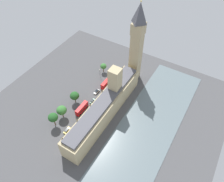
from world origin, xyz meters
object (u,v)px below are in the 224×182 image
(pedestrian_midblock, at_px, (83,124))
(street_lamp_slot_11, at_px, (54,119))
(clock_tower, at_px, (137,43))
(plane_tree_trailing, at_px, (103,66))
(double_decker_bus_corner, at_px, (82,108))
(double_decker_bus_far_end, at_px, (106,83))
(plane_tree_opposite_hall, at_px, (62,110))
(pedestrian_by_river_gate, at_px, (103,100))
(plane_tree_near_tower, at_px, (75,96))
(parliament_building, at_px, (105,106))
(plane_tree_slot_10, at_px, (53,117))
(car_dark_green_under_trees, at_px, (92,101))
(car_yellow_cab_leading, at_px, (67,130))
(street_lamp_slot_12, at_px, (100,71))
(car_white_kerbside, at_px, (97,92))

(pedestrian_midblock, xyz_separation_m, street_lamp_slot_11, (14.99, 7.51, 3.30))
(clock_tower, height_order, plane_tree_trailing, clock_tower)
(double_decker_bus_corner, bearing_deg, clock_tower, 73.38)
(double_decker_bus_far_end, relative_size, street_lamp_slot_11, 1.88)
(plane_tree_trailing, xyz_separation_m, plane_tree_opposite_hall, (-0.61, 47.37, 0.98))
(pedestrian_by_river_gate, distance_m, street_lamp_slot_11, 33.57)
(pedestrian_midblock, relative_size, plane_tree_near_tower, 0.18)
(parliament_building, distance_m, street_lamp_slot_11, 31.17)
(plane_tree_slot_10, bearing_deg, car_dark_green_under_trees, -109.16)
(plane_tree_opposite_hall, height_order, plane_tree_near_tower, plane_tree_opposite_hall)
(clock_tower, distance_m, double_decker_bus_corner, 53.54)
(street_lamp_slot_11, bearing_deg, clock_tower, -110.14)
(parliament_building, bearing_deg, car_dark_green_under_trees, -17.56)
(clock_tower, xyz_separation_m, plane_tree_opposite_hall, (21.06, 53.86, -23.15))
(parliament_building, relative_size, street_lamp_slot_11, 12.24)
(double_decker_bus_corner, height_order, plane_tree_opposite_hall, plane_tree_opposite_hall)
(car_dark_green_under_trees, bearing_deg, street_lamp_slot_11, -108.71)
(parliament_building, distance_m, double_decker_bus_corner, 15.85)
(plane_tree_near_tower, distance_m, street_lamp_slot_11, 19.71)
(pedestrian_by_river_gate, bearing_deg, car_yellow_cab_leading, 86.02)
(parliament_building, height_order, pedestrian_by_river_gate, parliament_building)
(double_decker_bus_far_end, bearing_deg, parliament_building, 122.42)
(double_decker_bus_corner, distance_m, pedestrian_by_river_gate, 15.62)
(parliament_building, height_order, plane_tree_near_tower, parliament_building)
(plane_tree_opposite_hall, distance_m, street_lamp_slot_11, 6.75)
(parliament_building, xyz_separation_m, plane_tree_opposite_hall, (21.50, 14.92, -1.58))
(double_decker_bus_far_end, relative_size, car_dark_green_under_trees, 2.51)
(parliament_building, xyz_separation_m, pedestrian_by_river_gate, (7.30, -8.51, -7.03))
(pedestrian_midblock, xyz_separation_m, plane_tree_opposite_hall, (13.98, 1.20, 5.46))
(pedestrian_midblock, bearing_deg, street_lamp_slot_11, -137.07)
(car_dark_green_under_trees, bearing_deg, plane_tree_trailing, 111.66)
(double_decker_bus_corner, distance_m, plane_tree_opposite_hall, 12.58)
(parliament_building, relative_size, plane_tree_trailing, 9.64)
(car_yellow_cab_leading, relative_size, plane_tree_near_tower, 0.56)
(pedestrian_midblock, height_order, pedestrian_by_river_gate, pedestrian_by_river_gate)
(double_decker_bus_far_end, bearing_deg, plane_tree_trailing, -48.14)
(double_decker_bus_corner, bearing_deg, plane_tree_opposite_hall, -128.22)
(plane_tree_opposite_hall, distance_m, street_lamp_slot_12, 42.02)
(plane_tree_opposite_hall, xyz_separation_m, street_lamp_slot_11, (1.01, 6.31, -2.17))
(double_decker_bus_far_end, bearing_deg, plane_tree_slot_10, 80.02)
(car_yellow_cab_leading, xyz_separation_m, pedestrian_by_river_gate, (-5.40, -30.56, -0.19))
(double_decker_bus_far_end, distance_m, street_lamp_slot_12, 11.02)
(plane_tree_slot_10, relative_size, street_lamp_slot_12, 1.54)
(plane_tree_trailing, xyz_separation_m, street_lamp_slot_11, (0.40, 53.68, -1.19))
(clock_tower, distance_m, pedestrian_midblock, 60.35)
(car_yellow_cab_leading, bearing_deg, car_white_kerbside, 92.78)
(plane_tree_near_tower, bearing_deg, street_lamp_slot_12, -90.57)
(car_white_kerbside, relative_size, plane_tree_near_tower, 0.56)
(clock_tower, height_order, plane_tree_near_tower, clock_tower)
(car_white_kerbside, distance_m, street_lamp_slot_11, 34.58)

